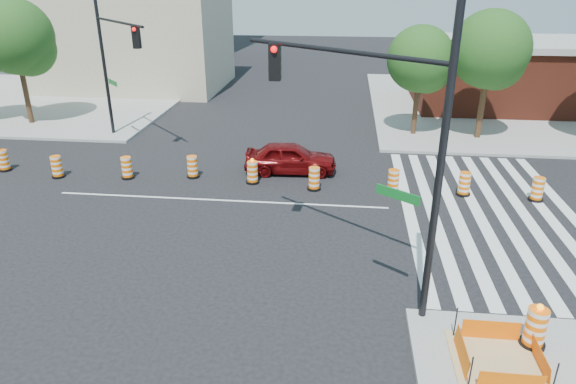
% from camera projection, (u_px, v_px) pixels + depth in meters
% --- Properties ---
extents(ground, '(120.00, 120.00, 0.00)m').
position_uv_depth(ground, '(220.00, 200.00, 21.54)').
color(ground, black).
rests_on(ground, ground).
extents(sidewalk_ne, '(22.00, 22.00, 0.15)m').
position_uv_depth(sidewalk_ne, '(529.00, 107.00, 36.10)').
color(sidewalk_ne, gray).
rests_on(sidewalk_ne, ground).
extents(sidewalk_nw, '(22.00, 22.00, 0.15)m').
position_uv_depth(sidewalk_nw, '(47.00, 94.00, 39.78)').
color(sidewalk_nw, gray).
rests_on(sidewalk_nw, ground).
extents(crosswalk_east, '(6.75, 13.50, 0.01)m').
position_uv_depth(crosswalk_east, '(489.00, 213.00, 20.42)').
color(crosswalk_east, silver).
rests_on(crosswalk_east, ground).
extents(lane_centerline, '(14.00, 0.12, 0.01)m').
position_uv_depth(lane_centerline, '(220.00, 200.00, 21.54)').
color(lane_centerline, silver).
rests_on(lane_centerline, ground).
extents(excavation_pit, '(2.20, 2.20, 0.90)m').
position_uv_depth(excavation_pit, '(499.00, 361.00, 12.32)').
color(excavation_pit, tan).
rests_on(excavation_pit, ground).
extents(brick_storefront, '(16.50, 8.50, 4.60)m').
position_uv_depth(brick_storefront, '(536.00, 75.00, 35.21)').
color(brick_storefront, maroon).
rests_on(brick_storefront, ground).
extents(beige_midrise, '(14.00, 10.00, 10.00)m').
position_uv_depth(beige_midrise, '(133.00, 24.00, 40.87)').
color(beige_midrise, tan).
rests_on(beige_midrise, ground).
extents(red_coupe, '(4.40, 1.98, 1.47)m').
position_uv_depth(red_coupe, '(291.00, 158.00, 24.26)').
color(red_coupe, '#5C0709').
rests_on(red_coupe, ground).
extents(signal_pole_se, '(5.41, 4.06, 8.75)m').
position_uv_depth(signal_pole_se, '(379.00, 119.00, 13.21)').
color(signal_pole_se, black).
rests_on(signal_pole_se, ground).
extents(signal_pole_nw, '(4.39, 4.64, 8.25)m').
position_uv_depth(signal_pole_nw, '(113.00, 50.00, 26.85)').
color(signal_pole_nw, black).
rests_on(signal_pole_nw, ground).
extents(pit_drum, '(0.64, 0.64, 1.26)m').
position_uv_depth(pit_drum, '(535.00, 329.00, 12.75)').
color(pit_drum, black).
rests_on(pit_drum, ground).
extents(tree_north_b, '(4.45, 4.45, 7.57)m').
position_uv_depth(tree_north_b, '(16.00, 41.00, 30.21)').
color(tree_north_b, '#382314').
rests_on(tree_north_b, ground).
extents(tree_north_c, '(3.67, 3.67, 6.24)m').
position_uv_depth(tree_north_c, '(421.00, 63.00, 28.40)').
color(tree_north_c, '#382314').
rests_on(tree_north_c, ground).
extents(tree_north_d, '(4.18, 4.18, 7.11)m').
position_uv_depth(tree_north_d, '(490.00, 54.00, 27.48)').
color(tree_north_d, '#382314').
rests_on(tree_north_d, ground).
extents(median_drum_0, '(0.60, 0.60, 1.02)m').
position_uv_depth(median_drum_0, '(4.00, 161.00, 24.59)').
color(median_drum_0, black).
rests_on(median_drum_0, ground).
extents(median_drum_1, '(0.60, 0.60, 1.02)m').
position_uv_depth(median_drum_1, '(57.00, 167.00, 23.78)').
color(median_drum_1, black).
rests_on(median_drum_1, ground).
extents(median_drum_2, '(0.60, 0.60, 1.02)m').
position_uv_depth(median_drum_2, '(127.00, 168.00, 23.67)').
color(median_drum_2, black).
rests_on(median_drum_2, ground).
extents(median_drum_3, '(0.60, 0.60, 1.02)m').
position_uv_depth(median_drum_3, '(193.00, 167.00, 23.78)').
color(median_drum_3, black).
rests_on(median_drum_3, ground).
extents(median_drum_4, '(0.60, 0.60, 1.18)m').
position_uv_depth(median_drum_4, '(253.00, 173.00, 23.12)').
color(median_drum_4, black).
rests_on(median_drum_4, ground).
extents(median_drum_5, '(0.60, 0.60, 1.02)m').
position_uv_depth(median_drum_5, '(314.00, 179.00, 22.42)').
color(median_drum_5, black).
rests_on(median_drum_5, ground).
extents(median_drum_6, '(0.60, 0.60, 1.02)m').
position_uv_depth(median_drum_6, '(393.00, 182.00, 22.16)').
color(median_drum_6, black).
rests_on(median_drum_6, ground).
extents(median_drum_7, '(0.60, 0.60, 1.02)m').
position_uv_depth(median_drum_7, '(464.00, 185.00, 21.86)').
color(median_drum_7, black).
rests_on(median_drum_7, ground).
extents(median_drum_8, '(0.60, 0.60, 1.02)m').
position_uv_depth(median_drum_8, '(537.00, 190.00, 21.33)').
color(median_drum_8, black).
rests_on(median_drum_8, ground).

